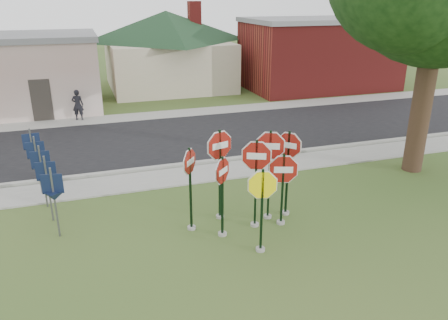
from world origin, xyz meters
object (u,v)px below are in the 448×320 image
object	(u,v)px
pedestrian	(78,105)
stop_sign_yellow	(262,201)
stop_sign_center	(256,171)
stop_sign_left	(222,187)

from	to	relation	value
pedestrian	stop_sign_yellow	bearing A→B (deg)	118.11
pedestrian	stop_sign_center	bearing A→B (deg)	120.90
stop_sign_left	pedestrian	world-z (taller)	stop_sign_left
stop_sign_left	pedestrian	distance (m)	13.90
stop_sign_center	pedestrian	bearing A→B (deg)	108.90
pedestrian	stop_sign_left	bearing A→B (deg)	116.58
stop_sign_left	pedestrian	xyz separation A→B (m)	(-3.49, 13.44, -0.59)
stop_sign_center	stop_sign_left	size ratio (longest dim) A/B	1.13
stop_sign_yellow	pedestrian	world-z (taller)	stop_sign_yellow
stop_sign_yellow	stop_sign_left	xyz separation A→B (m)	(-0.69, 1.05, 0.02)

